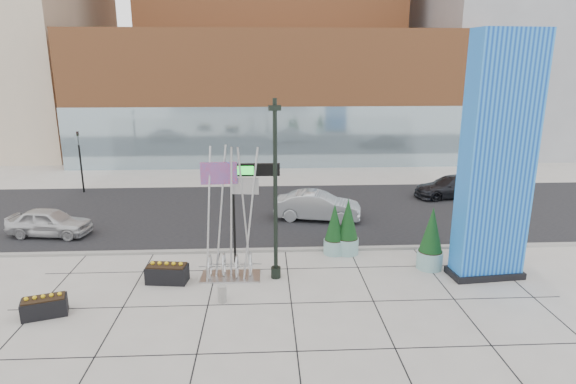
{
  "coord_description": "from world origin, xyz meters",
  "views": [
    {
      "loc": [
        0.09,
        -16.69,
        8.42
      ],
      "look_at": [
        1.03,
        2.0,
        3.36
      ],
      "focal_mm": 30.0,
      "sensor_mm": 36.0,
      "label": 1
    }
  ],
  "objects_px": {
    "blue_pylon": "(497,164)",
    "car_silver_mid": "(318,206)",
    "lamp_post": "(275,208)",
    "public_art_sculpture": "(230,244)",
    "overhead_street_sign": "(251,178)",
    "concrete_bollard": "(222,294)",
    "car_white_west": "(49,222)"
  },
  "relations": [
    {
      "from": "concrete_bollard",
      "to": "car_silver_mid",
      "type": "xyz_separation_m",
      "value": [
        4.48,
        9.25,
        0.46
      ]
    },
    {
      "from": "blue_pylon",
      "to": "overhead_street_sign",
      "type": "relative_size",
      "value": 2.2
    },
    {
      "from": "blue_pylon",
      "to": "concrete_bollard",
      "type": "xyz_separation_m",
      "value": [
        -10.5,
        -1.7,
        -4.33
      ]
    },
    {
      "from": "blue_pylon",
      "to": "car_white_west",
      "type": "xyz_separation_m",
      "value": [
        -19.68,
        5.69,
        -3.95
      ]
    },
    {
      "from": "blue_pylon",
      "to": "car_white_west",
      "type": "bearing_deg",
      "value": 158.15
    },
    {
      "from": "car_silver_mid",
      "to": "car_white_west",
      "type": "bearing_deg",
      "value": 109.45
    },
    {
      "from": "overhead_street_sign",
      "to": "car_white_west",
      "type": "relative_size",
      "value": 1.07
    },
    {
      "from": "blue_pylon",
      "to": "public_art_sculpture",
      "type": "xyz_separation_m",
      "value": [
        -10.31,
        0.37,
        -3.23
      ]
    },
    {
      "from": "blue_pylon",
      "to": "lamp_post",
      "type": "xyz_separation_m",
      "value": [
        -8.5,
        0.25,
        -1.72
      ]
    },
    {
      "from": "public_art_sculpture",
      "to": "blue_pylon",
      "type": "bearing_deg",
      "value": -0.79
    },
    {
      "from": "blue_pylon",
      "to": "public_art_sculpture",
      "type": "relative_size",
      "value": 1.78
    },
    {
      "from": "blue_pylon",
      "to": "public_art_sculpture",
      "type": "distance_m",
      "value": 10.81
    },
    {
      "from": "lamp_post",
      "to": "car_silver_mid",
      "type": "bearing_deg",
      "value": 71.22
    },
    {
      "from": "public_art_sculpture",
      "to": "overhead_street_sign",
      "type": "height_order",
      "value": "public_art_sculpture"
    },
    {
      "from": "public_art_sculpture",
      "to": "overhead_street_sign",
      "type": "xyz_separation_m",
      "value": [
        0.83,
        1.48,
        2.34
      ]
    },
    {
      "from": "public_art_sculpture",
      "to": "concrete_bollard",
      "type": "height_order",
      "value": "public_art_sculpture"
    },
    {
      "from": "lamp_post",
      "to": "car_white_west",
      "type": "distance_m",
      "value": 12.63
    },
    {
      "from": "public_art_sculpture",
      "to": "car_white_west",
      "type": "xyz_separation_m",
      "value": [
        -9.37,
        5.32,
        -0.72
      ]
    },
    {
      "from": "car_white_west",
      "to": "car_silver_mid",
      "type": "relative_size",
      "value": 0.87
    },
    {
      "from": "concrete_bollard",
      "to": "car_silver_mid",
      "type": "height_order",
      "value": "car_silver_mid"
    },
    {
      "from": "blue_pylon",
      "to": "car_white_west",
      "type": "distance_m",
      "value": 20.86
    },
    {
      "from": "overhead_street_sign",
      "to": "car_silver_mid",
      "type": "bearing_deg",
      "value": 59.2
    },
    {
      "from": "lamp_post",
      "to": "overhead_street_sign",
      "type": "relative_size",
      "value": 1.63
    },
    {
      "from": "concrete_bollard",
      "to": "car_white_west",
      "type": "distance_m",
      "value": 11.79
    },
    {
      "from": "overhead_street_sign",
      "to": "concrete_bollard",
      "type": "bearing_deg",
      "value": -105.55
    },
    {
      "from": "overhead_street_sign",
      "to": "car_white_west",
      "type": "height_order",
      "value": "overhead_street_sign"
    },
    {
      "from": "blue_pylon",
      "to": "car_silver_mid",
      "type": "distance_m",
      "value": 10.41
    },
    {
      "from": "concrete_bollard",
      "to": "car_white_west",
      "type": "bearing_deg",
      "value": 141.18
    },
    {
      "from": "public_art_sculpture",
      "to": "car_white_west",
      "type": "distance_m",
      "value": 10.8
    },
    {
      "from": "blue_pylon",
      "to": "lamp_post",
      "type": "height_order",
      "value": "blue_pylon"
    },
    {
      "from": "lamp_post",
      "to": "concrete_bollard",
      "type": "height_order",
      "value": "lamp_post"
    },
    {
      "from": "lamp_post",
      "to": "overhead_street_sign",
      "type": "xyz_separation_m",
      "value": [
        -0.98,
        1.6,
        0.83
      ]
    }
  ]
}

